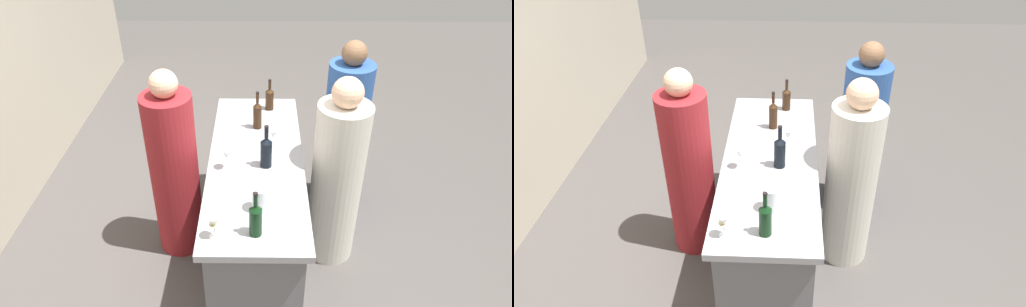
# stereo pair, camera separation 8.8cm
# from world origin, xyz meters

# --- Properties ---
(ground_plane) EXTENTS (12.00, 12.00, 0.00)m
(ground_plane) POSITION_xyz_m (0.00, 0.00, 0.00)
(ground_plane) COLOR #4C4744
(bar_counter) EXTENTS (1.91, 0.69, 0.93)m
(bar_counter) POSITION_xyz_m (0.00, 0.00, 0.47)
(bar_counter) COLOR slate
(bar_counter) RESTS_ON ground
(wine_bottle_leftmost_dark_green) EXTENTS (0.08, 0.08, 0.31)m
(wine_bottle_leftmost_dark_green) POSITION_xyz_m (-0.77, -0.01, 1.05)
(wine_bottle_leftmost_dark_green) COLOR black
(wine_bottle_leftmost_dark_green) RESTS_ON bar_counter
(wine_bottle_second_left_near_black) EXTENTS (0.08, 0.08, 0.33)m
(wine_bottle_second_left_near_black) POSITION_xyz_m (-0.08, -0.07, 1.05)
(wine_bottle_second_left_near_black) COLOR black
(wine_bottle_second_left_near_black) RESTS_ON bar_counter
(wine_bottle_center_amber_brown) EXTENTS (0.07, 0.07, 0.32)m
(wine_bottle_center_amber_brown) POSITION_xyz_m (0.45, -0.01, 1.05)
(wine_bottle_center_amber_brown) COLOR #331E0F
(wine_bottle_center_amber_brown) RESTS_ON bar_counter
(wine_bottle_second_right_amber_brown) EXTENTS (0.07, 0.07, 0.28)m
(wine_bottle_second_right_amber_brown) POSITION_xyz_m (0.76, -0.11, 1.03)
(wine_bottle_second_right_amber_brown) COLOR #331E0F
(wine_bottle_second_right_amber_brown) RESTS_ON bar_counter
(wine_glass_near_left) EXTENTS (0.07, 0.07, 0.15)m
(wine_glass_near_left) POSITION_xyz_m (0.17, -0.13, 1.03)
(wine_glass_near_left) COLOR white
(wine_glass_near_left) RESTS_ON bar_counter
(wine_glass_near_center) EXTENTS (0.08, 0.08, 0.16)m
(wine_glass_near_center) POSITION_xyz_m (-0.11, 0.21, 1.04)
(wine_glass_near_center) COLOR white
(wine_glass_near_center) RESTS_ON bar_counter
(wine_glass_near_right) EXTENTS (0.07, 0.07, 0.16)m
(wine_glass_near_right) POSITION_xyz_m (-0.80, 0.23, 1.03)
(wine_glass_near_right) COLOR white
(wine_glass_near_right) RESTS_ON bar_counter
(water_pitcher) EXTENTS (0.11, 0.11, 0.17)m
(water_pitcher) POSITION_xyz_m (-0.55, -0.03, 1.01)
(water_pitcher) COLOR silver
(water_pitcher) RESTS_ON bar_counter
(person_left_guest) EXTENTS (0.50, 0.50, 1.58)m
(person_left_guest) POSITION_xyz_m (-0.00, -0.61, 0.73)
(person_left_guest) COLOR beige
(person_left_guest) RESTS_ON ground
(person_center_guest) EXTENTS (0.48, 0.48, 1.59)m
(person_center_guest) POSITION_xyz_m (0.65, -0.77, 0.73)
(person_center_guest) COLOR #284C8C
(person_center_guest) RESTS_ON ground
(person_right_guest) EXTENTS (0.46, 0.46, 1.60)m
(person_right_guest) POSITION_xyz_m (0.08, 0.63, 0.73)
(person_right_guest) COLOR maroon
(person_right_guest) RESTS_ON ground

